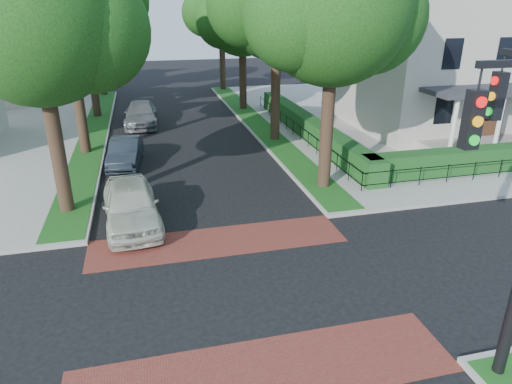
# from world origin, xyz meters

# --- Properties ---
(ground) EXTENTS (120.00, 120.00, 0.00)m
(ground) POSITION_xyz_m (0.00, 0.00, 0.00)
(ground) COLOR black
(ground) RESTS_ON ground
(sidewalk_ne) EXTENTS (30.00, 30.00, 0.15)m
(sidewalk_ne) POSITION_xyz_m (19.50, 19.00, 0.07)
(sidewalk_ne) COLOR gray
(sidewalk_ne) RESTS_ON ground
(crosswalk_far) EXTENTS (9.00, 2.20, 0.01)m
(crosswalk_far) POSITION_xyz_m (0.00, 3.20, 0.01)
(crosswalk_far) COLOR maroon
(crosswalk_far) RESTS_ON ground
(crosswalk_near) EXTENTS (9.00, 2.20, 0.01)m
(crosswalk_near) POSITION_xyz_m (0.00, -3.20, 0.01)
(crosswalk_near) COLOR maroon
(crosswalk_near) RESTS_ON ground
(grass_strip_ne) EXTENTS (1.60, 29.80, 0.02)m
(grass_strip_ne) POSITION_xyz_m (5.40, 19.10, 0.16)
(grass_strip_ne) COLOR #1A4E16
(grass_strip_ne) RESTS_ON sidewalk_ne
(grass_strip_nw) EXTENTS (1.60, 29.80, 0.02)m
(grass_strip_nw) POSITION_xyz_m (-5.40, 19.10, 0.16)
(grass_strip_nw) COLOR #1A4E16
(grass_strip_nw) RESTS_ON sidewalk_nw
(tree_right_near) EXTENTS (7.75, 6.67, 10.66)m
(tree_right_near) POSITION_xyz_m (5.60, 7.24, 7.63)
(tree_right_near) COLOR black
(tree_right_near) RESTS_ON sidewalk_ne
(tree_right_mid) EXTENTS (8.25, 7.09, 11.22)m
(tree_right_mid) POSITION_xyz_m (5.61, 15.25, 7.99)
(tree_right_mid) COLOR black
(tree_right_mid) RESTS_ON sidewalk_ne
(tree_right_far) EXTENTS (7.25, 6.23, 9.74)m
(tree_right_far) POSITION_xyz_m (5.60, 24.22, 6.91)
(tree_right_far) COLOR black
(tree_right_far) RESTS_ON sidewalk_ne
(tree_right_back) EXTENTS (7.50, 6.45, 10.20)m
(tree_right_back) POSITION_xyz_m (5.60, 33.23, 7.27)
(tree_right_back) COLOR black
(tree_right_back) RESTS_ON sidewalk_ne
(tree_left_near) EXTENTS (7.50, 6.45, 10.20)m
(tree_left_near) POSITION_xyz_m (-5.40, 7.23, 7.27)
(tree_left_near) COLOR black
(tree_left_near) RESTS_ON sidewalk_nw
(tree_left_far) EXTENTS (7.00, 6.02, 9.86)m
(tree_left_far) POSITION_xyz_m (-5.40, 24.22, 7.12)
(tree_left_far) COLOR black
(tree_left_far) RESTS_ON sidewalk_nw
(tree_left_back) EXTENTS (7.75, 6.66, 10.44)m
(tree_left_back) POSITION_xyz_m (-5.40, 33.24, 7.41)
(tree_left_back) COLOR black
(tree_left_back) RESTS_ON sidewalk_nw
(hedge_main_road) EXTENTS (1.00, 18.00, 1.20)m
(hedge_main_road) POSITION_xyz_m (7.70, 15.00, 0.75)
(hedge_main_road) COLOR #194819
(hedge_main_road) RESTS_ON sidewalk_ne
(fence_main_road) EXTENTS (0.06, 18.00, 0.90)m
(fence_main_road) POSITION_xyz_m (6.90, 15.00, 0.60)
(fence_main_road) COLOR black
(fence_main_road) RESTS_ON sidewalk_ne
(house_victorian) EXTENTS (13.00, 13.05, 12.48)m
(house_victorian) POSITION_xyz_m (17.51, 15.92, 6.02)
(house_victorian) COLOR #B9B3A6
(house_victorian) RESTS_ON sidewalk_ne
(parked_car_front) EXTENTS (2.39, 5.08, 1.68)m
(parked_car_front) POSITION_xyz_m (-2.95, 5.33, 0.84)
(parked_car_front) COLOR beige
(parked_car_front) RESTS_ON ground
(parked_car_middle) EXTENTS (1.90, 4.33, 1.38)m
(parked_car_middle) POSITION_xyz_m (-3.29, 12.62, 0.69)
(parked_car_middle) COLOR #1D242C
(parked_car_middle) RESTS_ON ground
(parked_car_rear) EXTENTS (2.33, 5.36, 1.54)m
(parked_car_rear) POSITION_xyz_m (-2.37, 21.06, 0.77)
(parked_car_rear) COLOR slate
(parked_car_rear) RESTS_ON ground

